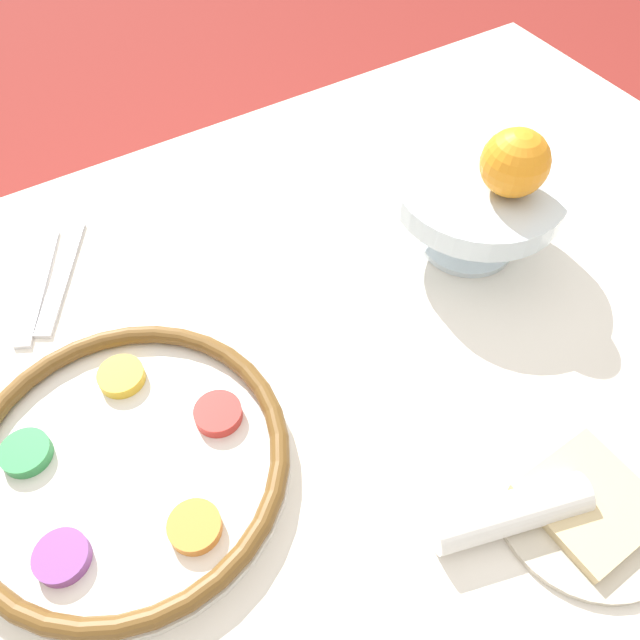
# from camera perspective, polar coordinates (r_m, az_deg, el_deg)

# --- Properties ---
(ground_plane) EXTENTS (8.00, 8.00, 0.00)m
(ground_plane) POSITION_cam_1_polar(r_m,az_deg,el_deg) (1.38, -0.54, -22.47)
(ground_plane) COLOR maroon
(dining_table) EXTENTS (1.52, 1.01, 0.73)m
(dining_table) POSITION_cam_1_polar(r_m,az_deg,el_deg) (1.03, -0.69, -17.09)
(dining_table) COLOR silver
(dining_table) RESTS_ON ground_plane
(seder_plate) EXTENTS (0.33, 0.33, 0.03)m
(seder_plate) POSITION_cam_1_polar(r_m,az_deg,el_deg) (0.67, -17.33, -12.24)
(seder_plate) COLOR silver
(seder_plate) RESTS_ON dining_table
(fruit_stand) EXTENTS (0.21, 0.21, 0.11)m
(fruit_stand) POSITION_cam_1_polar(r_m,az_deg,el_deg) (0.81, 14.22, 10.86)
(fruit_stand) COLOR silver
(fruit_stand) RESTS_ON dining_table
(orange_fruit) EXTENTS (0.08, 0.08, 0.08)m
(orange_fruit) POSITION_cam_1_polar(r_m,az_deg,el_deg) (0.77, 17.40, 13.55)
(orange_fruit) COLOR orange
(orange_fruit) RESTS_ON fruit_stand
(bread_plate) EXTENTS (0.18, 0.18, 0.02)m
(bread_plate) POSITION_cam_1_polar(r_m,az_deg,el_deg) (0.68, 23.29, -15.17)
(bread_plate) COLOR beige
(bread_plate) RESTS_ON dining_table
(napkin_roll) EXTENTS (0.16, 0.08, 0.04)m
(napkin_roll) POSITION_cam_1_polar(r_m,az_deg,el_deg) (0.64, 16.97, -16.50)
(napkin_roll) COLOR white
(napkin_roll) RESTS_ON dining_table
(fork_left) EXTENTS (0.10, 0.18, 0.01)m
(fork_left) POSITION_cam_1_polar(r_m,az_deg,el_deg) (0.86, -24.37, 2.89)
(fork_left) COLOR silver
(fork_left) RESTS_ON dining_table
(fork_right) EXTENTS (0.11, 0.18, 0.01)m
(fork_right) POSITION_cam_1_polar(r_m,az_deg,el_deg) (0.86, -22.55, 3.71)
(fork_right) COLOR silver
(fork_right) RESTS_ON dining_table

